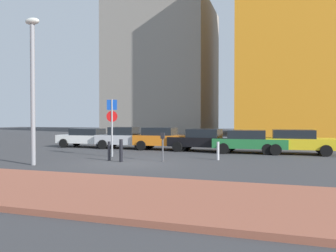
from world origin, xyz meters
TOP-DOWN VIEW (x-y plane):
  - ground_plane at (0.00, 0.00)m, footprint 120.00×120.00m
  - sidewalk_brick at (0.00, -6.08)m, footprint 40.00×4.41m
  - parked_car_white at (-6.43, 7.17)m, footprint 4.41×1.96m
  - parked_car_silver at (-3.38, 7.03)m, footprint 4.00×2.06m
  - parked_car_orange at (-0.52, 6.97)m, footprint 4.04×1.98m
  - parked_car_black at (2.32, 6.68)m, footprint 4.58×2.22m
  - parked_car_green at (5.08, 6.44)m, footprint 4.37×2.15m
  - parked_car_yellow at (7.66, 6.61)m, footprint 4.58×2.10m
  - parking_sign_post at (-1.87, 2.15)m, footprint 0.59×0.18m
  - parking_meter at (1.41, 1.07)m, footprint 0.18×0.14m
  - street_lamp at (-3.68, -1.87)m, footprint 0.70×0.36m
  - traffic_bollard_near at (-0.45, 0.34)m, footprint 0.17×0.17m
  - traffic_bollard_mid at (-1.21, 0.58)m, footprint 0.14×0.14m
  - traffic_bollard_far at (3.85, 2.50)m, footprint 0.13×0.13m
  - building_colorful_midrise at (9.37, 32.16)m, footprint 14.28×16.33m
  - building_under_construction at (-10.46, 37.02)m, footprint 15.27×15.10m

SIDE VIEW (x-z plane):
  - ground_plane at x=0.00m, z-range 0.00..0.00m
  - sidewalk_brick at x=0.00m, z-range 0.00..0.14m
  - traffic_bollard_far at x=3.85m, z-range 0.00..0.91m
  - traffic_bollard_mid at x=-1.21m, z-range 0.00..0.95m
  - traffic_bollard_near at x=-0.45m, z-range 0.00..1.08m
  - parked_car_white at x=-6.43m, z-range 0.04..1.41m
  - parked_car_green at x=5.08m, z-range 0.04..1.43m
  - parked_car_black at x=2.32m, z-range 0.02..1.45m
  - parked_car_yellow at x=7.66m, z-range 0.04..1.47m
  - parked_car_silver at x=-3.38m, z-range 0.01..1.51m
  - parked_car_orange at x=-0.52m, z-range 0.03..1.52m
  - parking_meter at x=1.41m, z-range 0.21..1.59m
  - parking_sign_post at x=-1.87m, z-range 0.41..3.53m
  - street_lamp at x=-3.68m, z-range 0.61..7.12m
  - building_under_construction at x=-10.46m, z-range 0.00..20.11m
  - building_colorful_midrise at x=9.37m, z-range 0.00..23.09m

